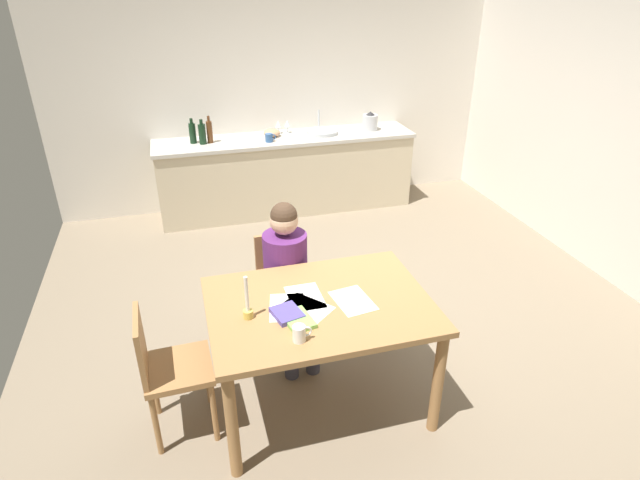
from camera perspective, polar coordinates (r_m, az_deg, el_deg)
name	(u,v)px	position (r m, az deg, el deg)	size (l,w,h in m)	color
ground_plane	(344,312)	(4.58, 2.65, -7.80)	(5.20, 5.20, 0.04)	#7A6B56
wall_back	(278,95)	(6.40, -4.61, 15.46)	(5.20, 0.12, 2.60)	silver
wall_right	(632,139)	(5.37, 30.80, 9.38)	(0.12, 5.20, 2.60)	silver
kitchen_counter	(287,173)	(6.29, -3.65, 7.23)	(2.99, 0.64, 0.90)	beige
dining_table	(320,317)	(3.31, -0.05, -8.32)	(1.37, 1.00, 0.79)	#9E7042
chair_at_table	(284,285)	(4.01, -3.97, -4.89)	(0.42, 0.42, 0.87)	#9E7042
person_seated	(288,272)	(3.78, -3.49, -3.54)	(0.34, 0.60, 1.19)	#592666
chair_side_empty	(167,367)	(3.36, -16.26, -13.14)	(0.41, 0.41, 0.89)	#9E7042
coffee_mug	(300,333)	(2.92, -2.22, -10.11)	(0.11, 0.07, 0.10)	white
candlestick	(248,306)	(3.11, -7.88, -7.17)	(0.06, 0.06, 0.28)	gold
book_magazine	(298,320)	(3.09, -2.41, -8.66)	(0.15, 0.22, 0.03)	#81BC54
book_cookery	(287,314)	(3.13, -3.59, -7.99)	(0.16, 0.18, 0.03)	#504497
paper_letter	(305,297)	(3.30, -1.63, -6.22)	(0.21, 0.30, 0.00)	white
paper_bill	(306,308)	(3.20, -1.53, -7.38)	(0.21, 0.30, 0.00)	white
paper_envelope	(353,301)	(3.27, 3.60, -6.59)	(0.21, 0.30, 0.00)	white
paper_receipt	(287,307)	(3.21, -3.60, -7.30)	(0.21, 0.30, 0.00)	white
sink_unit	(322,132)	(6.25, 0.25, 11.70)	(0.36, 0.36, 0.24)	#B2B7BC
bottle_oil	(193,133)	(6.03, -13.69, 11.27)	(0.07, 0.07, 0.27)	black
bottle_vinegar	(202,134)	(5.98, -12.69, 11.22)	(0.08, 0.08, 0.27)	black
bottle_wine_red	(210,131)	(6.00, -11.91, 11.47)	(0.06, 0.06, 0.30)	#593319
mixing_bowl	(272,133)	(6.16, -5.26, 11.53)	(0.19, 0.19, 0.09)	tan
stovetop_kettle	(370,122)	(6.41, 5.47, 12.68)	(0.18, 0.18, 0.22)	#B7BABF
wine_glass_near_sink	(287,124)	(6.28, -3.57, 12.52)	(0.07, 0.07, 0.15)	silver
wine_glass_by_kettle	(278,124)	(6.25, -4.56, 12.43)	(0.07, 0.07, 0.15)	silver
teacup_on_counter	(269,138)	(5.96, -5.53, 11.01)	(0.12, 0.08, 0.09)	#33598C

